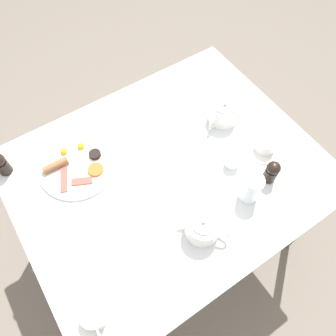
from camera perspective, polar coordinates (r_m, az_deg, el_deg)
The scene contains 14 objects.
ground_plane at distance 2.03m, azimuth -0.00°, elevation -11.33°, with size 8.00×8.00×0.00m, color #70665B.
table at distance 1.38m, azimuth -0.00°, elevation -1.84°, with size 0.98×1.21×0.77m.
breakfast_plate at distance 1.38m, azimuth -15.62°, elevation 0.55°, with size 0.32×0.32×0.04m.
teapot_near at distance 1.18m, azimuth 6.09°, elevation -10.13°, with size 0.18×0.13×0.11m.
teapot_far at distance 1.46m, azimuth 9.62°, elevation 9.52°, with size 0.13×0.20×0.11m.
teacup_with_saucer_left at distance 1.42m, azimuth 16.56°, elevation 3.82°, with size 0.16×0.16×0.06m.
teacup_with_saucer_right at distance 1.15m, azimuth -12.66°, elevation -23.83°, with size 0.16×0.16×0.06m.
water_glass_tall at distance 1.25m, azimuth 14.29°, elevation -3.41°, with size 0.08×0.08×0.12m.
creamer_jug at distance 1.34m, azimuth 11.15°, elevation 1.38°, with size 0.08×0.06×0.06m.
pepper_grinder at distance 1.43m, azimuth -27.13°, elevation 0.67°, with size 0.05×0.05×0.11m.
salt_grinder at distance 1.32m, azimuth 17.63°, elevation -0.57°, with size 0.05×0.05×0.11m.
napkin_folded at distance 1.53m, azimuth -5.02°, elevation 10.96°, with size 0.16×0.11×0.01m.
fork_by_plate at distance 1.20m, azimuth -7.78°, elevation -15.21°, with size 0.17×0.09×0.00m.
knife_by_plate at distance 1.36m, azimuth 1.20°, elevation 2.45°, with size 0.07×0.22×0.00m.
Camera 1 is at (-0.55, 0.36, 1.92)m, focal length 35.00 mm.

